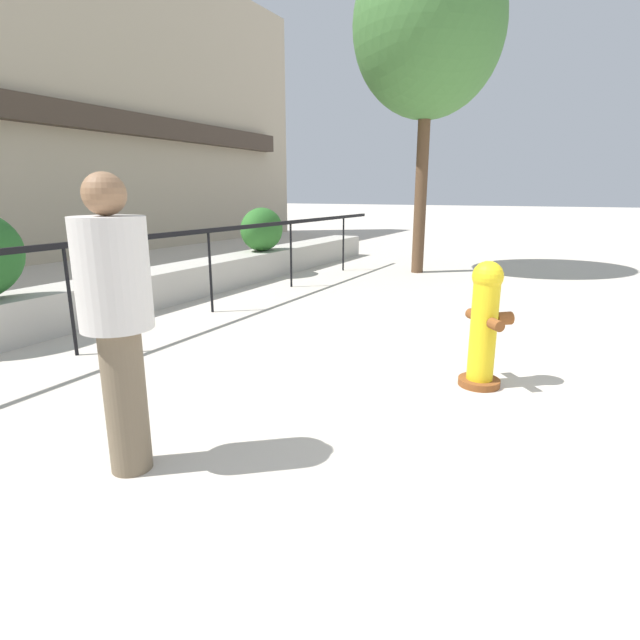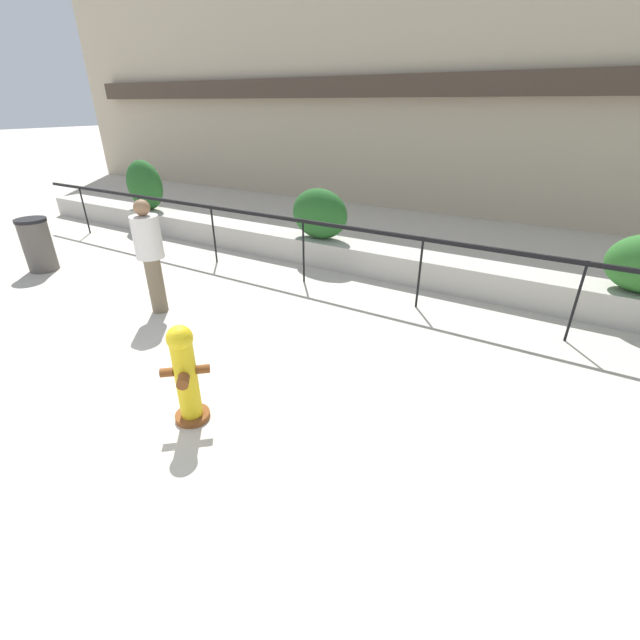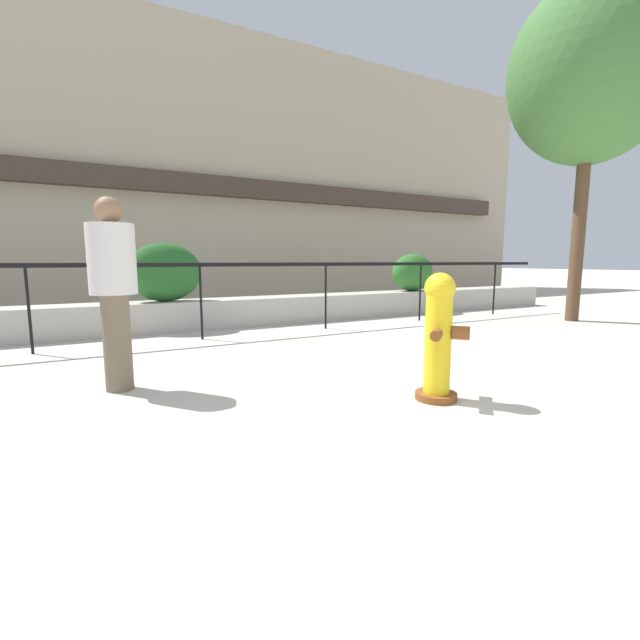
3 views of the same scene
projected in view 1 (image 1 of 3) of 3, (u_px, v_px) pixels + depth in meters
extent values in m
plane|color=beige|center=(635.00, 479.00, 2.91)|extent=(120.00, 120.00, 0.00)
cube|color=#B7B2A8|center=(9.00, 319.00, 5.55)|extent=(18.00, 0.70, 0.50)
cube|color=black|center=(63.00, 245.00, 4.84)|extent=(15.00, 0.05, 0.06)
cylinder|color=black|center=(70.00, 300.00, 4.97)|extent=(0.04, 0.04, 1.15)
cylinder|color=black|center=(210.00, 271.00, 6.81)|extent=(0.04, 0.04, 1.15)
cylinder|color=black|center=(291.00, 254.00, 8.65)|extent=(0.04, 0.04, 1.15)
cylinder|color=black|center=(343.00, 243.00, 10.49)|extent=(0.04, 0.04, 1.15)
ellipsoid|color=#2D6B28|center=(262.00, 229.00, 9.70)|extent=(1.03, 0.70, 0.83)
cylinder|color=brown|center=(479.00, 382.00, 4.31)|extent=(0.50, 0.50, 0.06)
cylinder|color=gold|center=(483.00, 331.00, 4.20)|extent=(0.31, 0.31, 0.85)
sphere|color=gold|center=(488.00, 276.00, 4.08)|extent=(0.25, 0.25, 0.25)
cylinder|color=brown|center=(503.00, 318.00, 4.21)|extent=(0.18, 0.18, 0.11)
cylinder|color=brown|center=(496.00, 325.00, 4.01)|extent=(0.15, 0.15, 0.09)
cylinder|color=brown|center=(474.00, 315.00, 4.34)|extent=(0.15, 0.15, 0.09)
cylinder|color=brown|center=(421.00, 191.00, 9.97)|extent=(0.24, 0.24, 3.28)
ellipsoid|color=#427538|center=(429.00, 27.00, 9.23)|extent=(3.09, 2.78, 3.24)
cylinder|color=brown|center=(126.00, 401.00, 2.92)|extent=(0.34, 0.34, 0.88)
cylinder|color=silver|center=(112.00, 274.00, 2.73)|extent=(0.56, 0.56, 0.62)
sphere|color=#8C6647|center=(104.00, 194.00, 2.63)|extent=(0.23, 0.23, 0.23)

